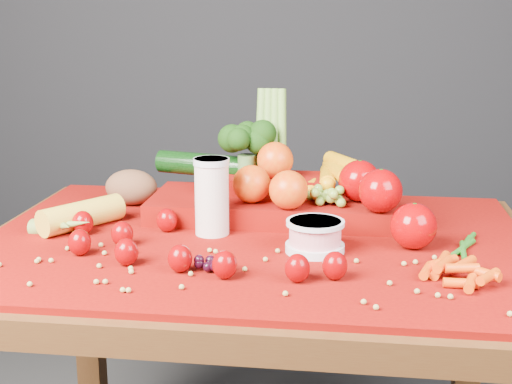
# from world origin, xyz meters

# --- Properties ---
(table) EXTENTS (1.10, 0.80, 0.75)m
(table) POSITION_xyz_m (0.00, 0.00, 0.66)
(table) COLOR #3D1E0D
(table) RESTS_ON ground
(red_cloth) EXTENTS (1.05, 0.75, 0.01)m
(red_cloth) POSITION_xyz_m (0.00, 0.00, 0.76)
(red_cloth) COLOR #750A03
(red_cloth) RESTS_ON table
(milk_glass) EXTENTS (0.07, 0.07, 0.15)m
(milk_glass) POSITION_xyz_m (-0.09, 0.02, 0.84)
(milk_glass) COLOR beige
(milk_glass) RESTS_ON red_cloth
(yogurt_bowl) EXTENTS (0.11, 0.11, 0.06)m
(yogurt_bowl) POSITION_xyz_m (0.12, -0.06, 0.79)
(yogurt_bowl) COLOR silver
(yogurt_bowl) RESTS_ON red_cloth
(strawberry_scatter) EXTENTS (0.54, 0.28, 0.05)m
(strawberry_scatter) POSITION_xyz_m (-0.12, -0.14, 0.79)
(strawberry_scatter) COLOR #810100
(strawberry_scatter) RESTS_ON red_cloth
(dark_grape_cluster) EXTENTS (0.06, 0.05, 0.03)m
(dark_grape_cluster) POSITION_xyz_m (-0.05, -0.19, 0.78)
(dark_grape_cluster) COLOR black
(dark_grape_cluster) RESTS_ON red_cloth
(soybean_scatter) EXTENTS (0.84, 0.24, 0.01)m
(soybean_scatter) POSITION_xyz_m (0.00, -0.20, 0.77)
(soybean_scatter) COLOR tan
(soybean_scatter) RESTS_ON red_cloth
(corn_ear) EXTENTS (0.25, 0.27, 0.06)m
(corn_ear) POSITION_xyz_m (-0.37, -0.01, 0.78)
(corn_ear) COLOR gold
(corn_ear) RESTS_ON red_cloth
(potato) EXTENTS (0.12, 0.09, 0.08)m
(potato) POSITION_xyz_m (-0.31, 0.21, 0.80)
(potato) COLOR brown
(potato) RESTS_ON red_cloth
(baby_carrot_pile) EXTENTS (0.18, 0.18, 0.03)m
(baby_carrot_pile) POSITION_xyz_m (0.36, -0.18, 0.78)
(baby_carrot_pile) COLOR #D73F07
(baby_carrot_pile) RESTS_ON red_cloth
(green_bean_pile) EXTENTS (0.14, 0.12, 0.01)m
(green_bean_pile) POSITION_xyz_m (0.39, -0.01, 0.77)
(green_bean_pile) COLOR #1F6016
(green_bean_pile) RESTS_ON red_cloth
(produce_mound) EXTENTS (0.61, 0.36, 0.27)m
(produce_mound) POSITION_xyz_m (0.05, 0.15, 0.82)
(produce_mound) COLOR #750A03
(produce_mound) RESTS_ON red_cloth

